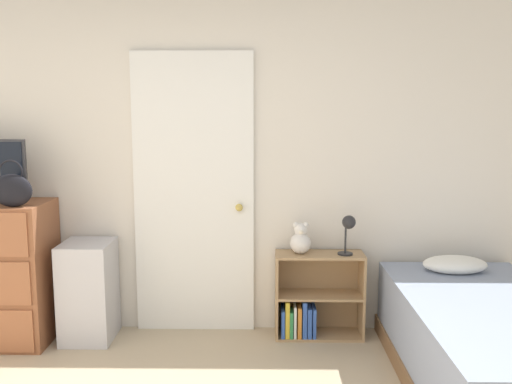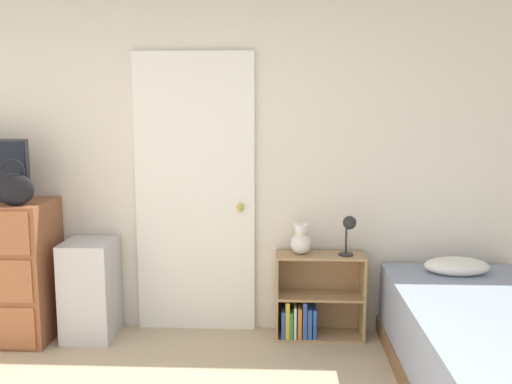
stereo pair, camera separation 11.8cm
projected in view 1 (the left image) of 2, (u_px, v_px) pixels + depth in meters
wall_back at (209, 162)px, 4.23m from camera, size 10.00×0.06×2.55m
door_closed at (194, 195)px, 4.22m from camera, size 0.89×0.09×2.08m
handbag at (12, 190)px, 3.81m from camera, size 0.27×0.09×0.32m
storage_bin at (89, 291)px, 4.13m from camera, size 0.35×0.40×0.72m
bookshelf at (312, 302)px, 4.20m from camera, size 0.64×0.26×0.63m
teddy_bear at (301, 240)px, 4.13m from camera, size 0.15×0.15×0.23m
desk_lamp at (348, 227)px, 4.07m from camera, size 0.12×0.12×0.29m
bed at (490, 348)px, 3.37m from camera, size 0.99×1.93×0.65m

